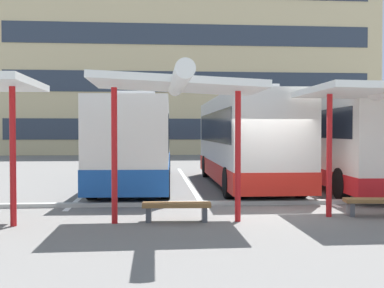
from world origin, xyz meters
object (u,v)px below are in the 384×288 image
Objects in this scene: coach_bus_1 at (245,140)px; coach_bus_2 at (331,140)px; bench_1 at (177,208)px; bench_2 at (381,203)px; coach_bus_0 at (138,144)px; waiting_shelter_1 at (177,88)px.

coach_bus_2 is (3.67, 0.36, 0.02)m from coach_bus_1.
bench_1 is 5.17m from bench_2.
waiting_shelter_1 is (1.19, -8.44, 1.49)m from coach_bus_0.
coach_bus_1 is at bearing -174.37° from coach_bus_2.
coach_bus_2 is 7.61m from bench_2.
coach_bus_2 is 7.53× the size of bench_1.
coach_bus_0 is 4.33m from coach_bus_1.
coach_bus_0 is 7.21× the size of bench_1.
coach_bus_1 is at bearing 106.96° from bench_2.
bench_1 is at bearing -81.67° from coach_bus_0.
bench_1 is at bearing -112.91° from coach_bus_1.
bench_2 is at bearing -73.04° from coach_bus_1.
bench_2 is (-1.55, -7.31, -1.47)m from coach_bus_2.
bench_1 is at bearing -131.57° from coach_bus_2.
coach_bus_1 is 5.56× the size of bench_2.
coach_bus_0 is 6.42× the size of bench_2.
bench_2 is (5.17, 0.27, 0.00)m from bench_1.
bench_1 is (-6.71, -7.57, -1.47)m from coach_bus_2.
waiting_shelter_1 reaches higher than bench_1.
coach_bus_0 is 10.17m from bench_2.
waiting_shelter_1 is at bearing -82.01° from coach_bus_0.
coach_bus_2 reaches higher than waiting_shelter_1.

